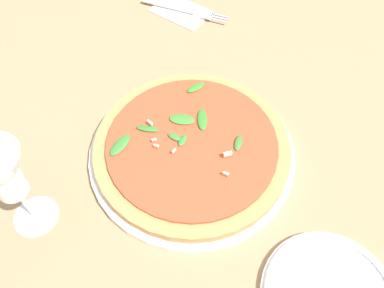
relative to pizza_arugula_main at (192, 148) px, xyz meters
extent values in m
plane|color=#9E7A56|center=(0.01, 0.02, -0.02)|extent=(6.00, 6.00, 0.00)
cylinder|color=white|center=(0.00, 0.00, -0.01)|extent=(0.35, 0.35, 0.01)
cylinder|color=#B7844C|center=(0.00, 0.00, 0.00)|extent=(0.33, 0.33, 0.02)
cylinder|color=#C64728|center=(0.00, 0.00, 0.02)|extent=(0.28, 0.28, 0.01)
ellipsoid|color=#327C32|center=(-0.01, -0.01, 0.02)|extent=(0.02, 0.03, 0.01)
ellipsoid|color=#367730|center=(-0.08, -0.09, 0.02)|extent=(0.03, 0.05, 0.01)
ellipsoid|color=#3C722F|center=(0.06, 0.05, 0.02)|extent=(0.03, 0.03, 0.01)
ellipsoid|color=#3E7F2F|center=(-0.04, 0.02, 0.02)|extent=(0.05, 0.04, 0.01)
ellipsoid|color=#35722B|center=(-0.07, -0.04, 0.02)|extent=(0.04, 0.03, 0.01)
ellipsoid|color=#39792A|center=(-0.02, 0.04, 0.02)|extent=(0.05, 0.04, 0.01)
ellipsoid|color=#348329|center=(-0.08, 0.09, 0.02)|extent=(0.02, 0.04, 0.01)
ellipsoid|color=#3C7B31|center=(-0.03, -0.01, 0.02)|extent=(0.03, 0.02, 0.01)
cube|color=beige|center=(0.06, 0.02, 0.03)|extent=(0.01, 0.01, 0.01)
cube|color=beige|center=(0.00, -0.04, 0.03)|extent=(0.00, 0.01, 0.00)
cube|color=beige|center=(0.08, -0.01, 0.03)|extent=(0.01, 0.01, 0.01)
cube|color=beige|center=(-0.07, -0.03, 0.03)|extent=(0.01, 0.00, 0.01)
cube|color=beige|center=(-0.04, -0.04, 0.03)|extent=(0.01, 0.01, 0.00)
cube|color=beige|center=(-0.03, -0.05, 0.03)|extent=(0.01, 0.01, 0.00)
cylinder|color=white|center=(-0.09, -0.25, -0.02)|extent=(0.07, 0.07, 0.00)
cylinder|color=white|center=(-0.09, -0.25, 0.03)|extent=(0.01, 0.01, 0.08)
cone|color=white|center=(-0.09, -0.25, 0.11)|extent=(0.08, 0.08, 0.09)
cylinder|color=white|center=(-0.09, -0.25, 0.09)|extent=(0.04, 0.04, 0.03)
cube|color=silver|center=(-0.30, 0.26, -0.01)|extent=(0.14, 0.10, 0.01)
cube|color=silver|center=(-0.33, 0.25, -0.01)|extent=(0.12, 0.06, 0.00)
cube|color=silver|center=(-0.24, 0.29, -0.01)|extent=(0.03, 0.03, 0.00)
cube|color=silver|center=(-0.21, 0.29, -0.01)|extent=(0.04, 0.02, 0.00)
cube|color=silver|center=(-0.21, 0.30, -0.01)|extent=(0.04, 0.02, 0.00)
cube|color=silver|center=(-0.22, 0.30, -0.01)|extent=(0.04, 0.02, 0.00)
camera|label=1|loc=(0.25, -0.25, 0.52)|focal=35.00mm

